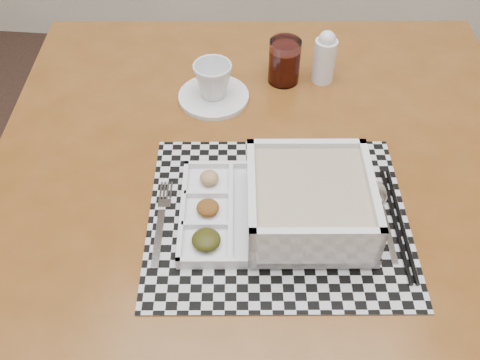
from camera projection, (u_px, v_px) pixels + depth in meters
name	position (u px, v px, depth m)	size (l,w,h in m)	color
dining_table	(267.00, 198.00, 1.05)	(1.15, 1.15, 0.79)	#5A3310
placemat	(278.00, 217.00, 0.91)	(0.44, 0.37, 0.00)	#B6B6BE
serving_tray	(300.00, 206.00, 0.88)	(0.34, 0.25, 0.10)	silver
fork	(162.00, 221.00, 0.90)	(0.04, 0.19, 0.00)	silver
spoon	(380.00, 199.00, 0.94)	(0.04, 0.18, 0.01)	silver
chopsticks	(398.00, 223.00, 0.90)	(0.04, 0.24, 0.01)	black
saucer	(214.00, 97.00, 1.13)	(0.15, 0.15, 0.01)	silver
cup	(213.00, 80.00, 1.10)	(0.08, 0.08, 0.08)	silver
juice_glass	(284.00, 63.00, 1.15)	(0.07, 0.07, 0.10)	white
creamer_bottle	(325.00, 57.00, 1.14)	(0.05, 0.05, 0.12)	silver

